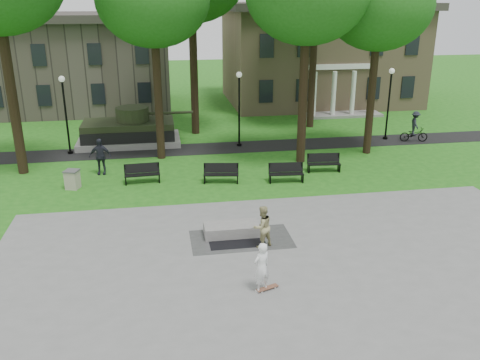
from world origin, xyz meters
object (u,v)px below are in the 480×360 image
Objects in this scene: concrete_block at (231,229)px; friend_watching at (262,227)px; trash_bin at (72,179)px; park_bench_0 at (142,173)px; skateboarder at (262,267)px; cyclist at (414,129)px.

concrete_block is 1.32× the size of friend_watching.
concrete_block is 9.62m from trash_bin.
trash_bin is at bearing 137.21° from concrete_block.
park_bench_0 is 3.45m from trash_bin.
cyclist reaches higher than skateboarder.
cyclist is 18.34m from park_bench_0.
cyclist reaches higher than concrete_block.
park_bench_0 is 1.90× the size of trash_bin.
cyclist is at bearing -159.10° from skateboarder.
skateboarder is 0.84× the size of cyclist.
trash_bin is at bearing -178.13° from park_bench_0.
trash_bin is (-8.06, 7.74, -0.37)m from friend_watching.
cyclist is at bearing -159.27° from friend_watching.
concrete_block is 7.74m from park_bench_0.
skateboarder is 1.03× the size of friend_watching.
friend_watching is 1.73× the size of trash_bin.
trash_bin is at bearing -84.48° from skateboarder.
friend_watching is (0.66, 3.06, -0.03)m from skateboarder.
trash_bin reaches higher than concrete_block.
friend_watching is (1.00, -1.20, 0.61)m from concrete_block.
friend_watching is 18.46m from cyclist.
skateboarder is at bearing -85.38° from concrete_block.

